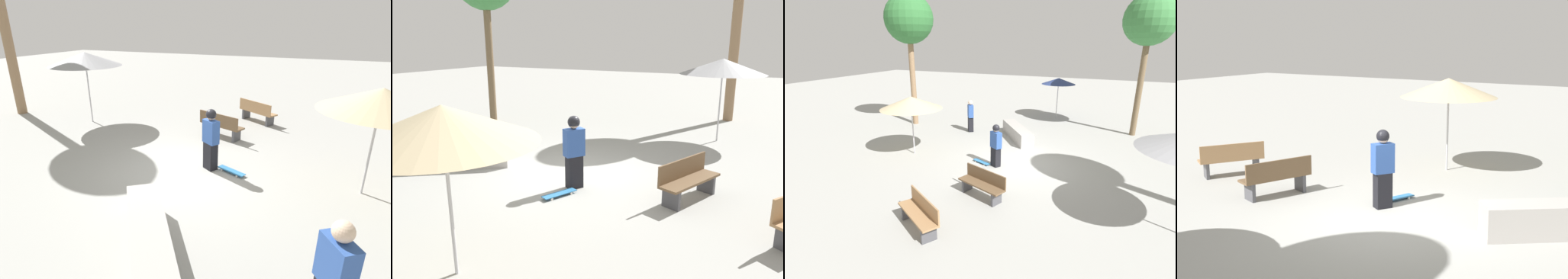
{
  "view_description": "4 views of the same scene",
  "coord_description": "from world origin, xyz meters",
  "views": [
    {
      "loc": [
        3.15,
        -6.46,
        3.65
      ],
      "look_at": [
        0.1,
        0.83,
        0.63
      ],
      "focal_mm": 28.0,
      "sensor_mm": 36.0,
      "label": 1
    },
    {
      "loc": [
        7.66,
        4.49,
        3.22
      ],
      "look_at": [
        0.6,
        0.79,
        1.13
      ],
      "focal_mm": 35.0,
      "sensor_mm": 36.0,
      "label": 2
    },
    {
      "loc": [
        -3.2,
        10.54,
        4.58
      ],
      "look_at": [
        1.14,
        0.89,
        1.12
      ],
      "focal_mm": 28.0,
      "sensor_mm": 36.0,
      "label": 3
    },
    {
      "loc": [
        -8.68,
        -4.92,
        3.53
      ],
      "look_at": [
        0.8,
        0.8,
        1.39
      ],
      "focal_mm": 50.0,
      "sensor_mm": 36.0,
      "label": 4
    }
  ],
  "objects": [
    {
      "name": "skateboard",
      "position": [
        1.27,
        0.45,
        0.06
      ],
      "size": [
        0.81,
        0.5,
        0.07
      ],
      "rotation": [
        0.0,
        0.0,
        5.88
      ],
      "color": "teal",
      "rests_on": "ground_plane"
    },
    {
      "name": "ground_plane",
      "position": [
        0.0,
        0.0,
        0.0
      ],
      "size": [
        60.0,
        60.0,
        0.0
      ],
      "primitive_type": "plane",
      "color": "#9E9E99"
    },
    {
      "name": "bench_far",
      "position": [
        0.94,
        5.04,
        0.43
      ],
      "size": [
        1.59,
        1.21,
        0.85
      ],
      "rotation": [
        0.0,
        0.0,
        5.73
      ],
      "color": "#47474C",
      "rests_on": "ground_plane"
    },
    {
      "name": "skater_main",
      "position": [
        0.68,
        0.48,
        0.89
      ],
      "size": [
        0.5,
        0.44,
        1.64
      ],
      "rotation": [
        0.0,
        0.0,
        5.7
      ],
      "color": "black",
      "rests_on": "ground_plane"
    },
    {
      "name": "concrete_ledge",
      "position": [
        0.95,
        -3.1,
        0.31
      ],
      "size": [
        2.24,
        2.78,
        0.61
      ],
      "rotation": [
        0.0,
        0.0,
        2.2
      ],
      "color": "#A8A39E",
      "rests_on": "ground_plane"
    },
    {
      "name": "shade_umbrella_grey",
      "position": [
        -5.05,
        2.61,
        2.42
      ],
      "size": [
        2.66,
        2.66,
        2.66
      ],
      "color": "#B7B7BC",
      "rests_on": "ground_plane"
    },
    {
      "name": "bench_near",
      "position": [
        0.16,
        2.89,
        0.43
      ],
      "size": [
        1.65,
        0.98,
        0.85
      ],
      "rotation": [
        0.0,
        0.0,
        5.92
      ],
      "color": "#47474C",
      "rests_on": "ground_plane"
    },
    {
      "name": "shade_umbrella_tan",
      "position": [
        4.31,
        0.63,
        2.18
      ],
      "size": [
        2.51,
        2.51,
        2.43
      ],
      "color": "#B7B7BC",
      "rests_on": "ground_plane"
    }
  ]
}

